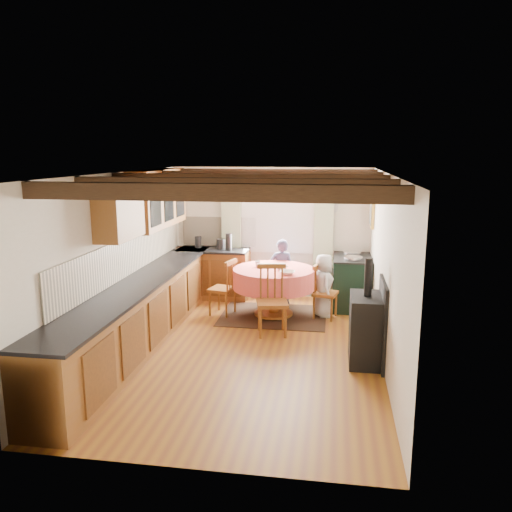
% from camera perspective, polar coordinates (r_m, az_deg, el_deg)
% --- Properties ---
extents(floor, '(3.60, 5.50, 0.00)m').
position_cam_1_polar(floor, '(7.15, -1.00, -10.36)').
color(floor, '#A0651D').
rests_on(floor, ground).
extents(ceiling, '(3.60, 5.50, 0.00)m').
position_cam_1_polar(ceiling, '(6.63, -1.07, 9.25)').
color(ceiling, white).
rests_on(ceiling, ground).
extents(wall_back, '(3.60, 0.00, 2.40)m').
position_cam_1_polar(wall_back, '(9.46, 1.81, 2.64)').
color(wall_back, silver).
rests_on(wall_back, ground).
extents(wall_front, '(3.60, 0.00, 2.40)m').
position_cam_1_polar(wall_front, '(4.21, -7.51, -8.96)').
color(wall_front, silver).
rests_on(wall_front, ground).
extents(wall_left, '(0.00, 5.50, 2.40)m').
position_cam_1_polar(wall_left, '(7.31, -15.08, -0.43)').
color(wall_left, silver).
rests_on(wall_left, ground).
extents(wall_right, '(0.00, 5.50, 2.40)m').
position_cam_1_polar(wall_right, '(6.73, 14.26, -1.41)').
color(wall_right, silver).
rests_on(wall_right, ground).
extents(beam_a, '(3.60, 0.16, 0.16)m').
position_cam_1_polar(beam_a, '(4.68, -5.29, 7.12)').
color(beam_a, '#352314').
rests_on(beam_a, ceiling).
extents(beam_b, '(3.60, 0.16, 0.16)m').
position_cam_1_polar(beam_b, '(5.66, -2.82, 7.92)').
color(beam_b, '#352314').
rests_on(beam_b, ceiling).
extents(beam_c, '(3.60, 0.16, 0.16)m').
position_cam_1_polar(beam_c, '(6.64, -1.07, 8.47)').
color(beam_c, '#352314').
rests_on(beam_c, ceiling).
extents(beam_d, '(3.60, 0.16, 0.16)m').
position_cam_1_polar(beam_d, '(7.62, 0.23, 8.88)').
color(beam_d, '#352314').
rests_on(beam_d, ceiling).
extents(beam_e, '(3.60, 0.16, 0.16)m').
position_cam_1_polar(beam_e, '(8.61, 1.24, 9.18)').
color(beam_e, '#352314').
rests_on(beam_e, ceiling).
extents(splash_left, '(0.02, 4.50, 0.55)m').
position_cam_1_polar(splash_left, '(7.57, -14.03, 0.03)').
color(splash_left, beige).
rests_on(splash_left, wall_left).
extents(splash_back, '(1.40, 0.02, 0.55)m').
position_cam_1_polar(splash_back, '(9.62, -4.14, 2.76)').
color(splash_back, beige).
rests_on(splash_back, wall_back).
extents(base_cabinet_left, '(0.60, 5.30, 0.88)m').
position_cam_1_polar(base_cabinet_left, '(7.39, -12.63, -6.28)').
color(base_cabinet_left, brown).
rests_on(base_cabinet_left, floor).
extents(base_cabinet_back, '(1.30, 0.60, 0.88)m').
position_cam_1_polar(base_cabinet_back, '(9.51, -4.74, -2.02)').
color(base_cabinet_back, brown).
rests_on(base_cabinet_back, floor).
extents(worktop_left, '(0.64, 5.30, 0.04)m').
position_cam_1_polar(worktop_left, '(7.25, -12.64, -2.83)').
color(worktop_left, black).
rests_on(worktop_left, base_cabinet_left).
extents(worktop_back, '(1.30, 0.64, 0.04)m').
position_cam_1_polar(worktop_back, '(9.39, -4.82, 0.68)').
color(worktop_back, black).
rests_on(worktop_back, base_cabinet_back).
extents(wall_cabinet_glass, '(0.34, 1.80, 0.90)m').
position_cam_1_polar(wall_cabinet_glass, '(8.24, -10.91, 6.36)').
color(wall_cabinet_glass, brown).
rests_on(wall_cabinet_glass, wall_left).
extents(wall_cabinet_solid, '(0.34, 0.90, 0.70)m').
position_cam_1_polar(wall_cabinet_solid, '(6.86, -15.09, 4.74)').
color(wall_cabinet_solid, brown).
rests_on(wall_cabinet_solid, wall_left).
extents(window_frame, '(1.34, 0.03, 1.54)m').
position_cam_1_polar(window_frame, '(9.38, 2.42, 5.02)').
color(window_frame, white).
rests_on(window_frame, wall_back).
extents(window_pane, '(1.20, 0.01, 1.40)m').
position_cam_1_polar(window_pane, '(9.39, 2.43, 5.03)').
color(window_pane, white).
rests_on(window_pane, wall_back).
extents(curtain_left, '(0.35, 0.10, 2.10)m').
position_cam_1_polar(curtain_left, '(9.50, -2.76, 2.06)').
color(curtain_left, beige).
rests_on(curtain_left, wall_back).
extents(curtain_right, '(0.35, 0.10, 2.10)m').
position_cam_1_polar(curtain_right, '(9.31, 7.54, 1.78)').
color(curtain_right, beige).
rests_on(curtain_right, wall_back).
extents(curtain_rod, '(2.00, 0.03, 0.03)m').
position_cam_1_polar(curtain_rod, '(9.25, 2.39, 8.66)').
color(curtain_rod, black).
rests_on(curtain_rod, wall_back).
extents(wall_picture, '(0.04, 0.50, 0.60)m').
position_cam_1_polar(wall_picture, '(8.91, 12.89, 5.04)').
color(wall_picture, gold).
rests_on(wall_picture, wall_right).
extents(wall_plate, '(0.30, 0.02, 0.30)m').
position_cam_1_polar(wall_plate, '(9.30, 8.27, 5.48)').
color(wall_plate, silver).
rests_on(wall_plate, wall_back).
extents(rug, '(1.73, 1.34, 0.01)m').
position_cam_1_polar(rug, '(8.50, 1.97, -6.68)').
color(rug, '#362519').
rests_on(rug, floor).
extents(dining_table, '(1.34, 1.34, 0.81)m').
position_cam_1_polar(dining_table, '(8.39, 1.99, -4.11)').
color(dining_table, '#E75E61').
rests_on(dining_table, floor).
extents(chair_near, '(0.53, 0.55, 1.05)m').
position_cam_1_polar(chair_near, '(7.53, 1.83, -5.00)').
color(chair_near, brown).
rests_on(chair_near, floor).
extents(chair_left, '(0.51, 0.50, 0.94)m').
position_cam_1_polar(chair_left, '(8.48, -3.79, -3.48)').
color(chair_left, brown).
rests_on(chair_left, floor).
extents(chair_right, '(0.48, 0.46, 0.89)m').
position_cam_1_polar(chair_right, '(8.36, 7.78, -3.95)').
color(chair_right, brown).
rests_on(chair_right, floor).
extents(aga_range, '(0.64, 1.00, 0.92)m').
position_cam_1_polar(aga_range, '(9.01, 10.67, -2.83)').
color(aga_range, black).
rests_on(aga_range, floor).
extents(cast_iron_stove, '(0.41, 0.69, 1.38)m').
position_cam_1_polar(cast_iron_stove, '(6.64, 12.30, -6.05)').
color(cast_iron_stove, black).
rests_on(cast_iron_stove, floor).
extents(child_far, '(0.43, 0.28, 1.17)m').
position_cam_1_polar(child_far, '(9.04, 2.90, -1.76)').
color(child_far, '#3D3E5F').
rests_on(child_far, floor).
extents(child_right, '(0.45, 0.58, 1.04)m').
position_cam_1_polar(child_right, '(8.41, 7.55, -3.31)').
color(child_right, silver).
rests_on(child_right, floor).
extents(bowl_a, '(0.26, 0.26, 0.06)m').
position_cam_1_polar(bowl_a, '(7.89, 3.53, -1.88)').
color(bowl_a, silver).
rests_on(bowl_a, dining_table).
extents(bowl_b, '(0.27, 0.27, 0.06)m').
position_cam_1_polar(bowl_b, '(8.22, 2.90, -1.33)').
color(bowl_b, silver).
rests_on(bowl_b, dining_table).
extents(cup, '(0.13, 0.13, 0.09)m').
position_cam_1_polar(cup, '(8.43, 0.18, -0.88)').
color(cup, silver).
rests_on(cup, dining_table).
extents(canister_tall, '(0.12, 0.12, 0.21)m').
position_cam_1_polar(canister_tall, '(9.52, -6.50, 1.57)').
color(canister_tall, '#262628').
rests_on(canister_tall, worktop_back).
extents(canister_wide, '(0.16, 0.16, 0.18)m').
position_cam_1_polar(canister_wide, '(9.36, -3.95, 1.35)').
color(canister_wide, '#262628').
rests_on(canister_wide, worktop_back).
extents(canister_slim, '(0.11, 0.11, 0.31)m').
position_cam_1_polar(canister_slim, '(9.20, -3.06, 1.58)').
color(canister_slim, '#262628').
rests_on(canister_slim, worktop_back).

